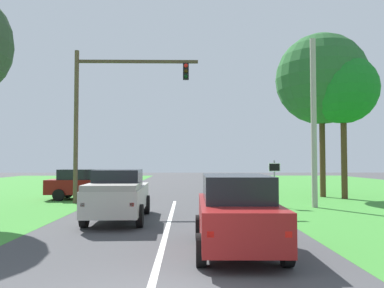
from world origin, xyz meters
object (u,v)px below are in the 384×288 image
object	(u,v)px
keep_moving_sign	(274,177)
crossing_suv_far	(87,184)
traffic_light	(106,104)
red_suv_near	(236,211)
extra_tree_1	(343,90)
oak_tree_right	(321,79)
pickup_truck_lead	(119,194)
utility_pole_right	(314,122)

from	to	relation	value
keep_moving_sign	crossing_suv_far	size ratio (longest dim) A/B	0.49
traffic_light	crossing_suv_far	distance (m)	5.22
red_suv_near	extra_tree_1	world-z (taller)	extra_tree_1
red_suv_near	traffic_light	world-z (taller)	traffic_light
oak_tree_right	extra_tree_1	world-z (taller)	oak_tree_right
pickup_truck_lead	crossing_suv_far	world-z (taller)	pickup_truck_lead
keep_moving_sign	oak_tree_right	bearing A→B (deg)	50.42
traffic_light	oak_tree_right	distance (m)	13.75
utility_pole_right	extra_tree_1	distance (m)	6.00
traffic_light	extra_tree_1	distance (m)	14.30
traffic_light	utility_pole_right	distance (m)	11.06
utility_pole_right	red_suv_near	bearing A→B (deg)	-118.76
red_suv_near	traffic_light	size ratio (longest dim) A/B	0.57
traffic_light	utility_pole_right	xyz separation A→B (m)	(10.79, -2.10, -1.22)
crossing_suv_far	extra_tree_1	xyz separation A→B (m)	(15.58, 0.14, 5.74)
red_suv_near	pickup_truck_lead	bearing A→B (deg)	127.30
traffic_light	crossing_suv_far	xyz separation A→B (m)	(-1.52, 2.14, -4.51)
extra_tree_1	keep_moving_sign	bearing A→B (deg)	-142.41
traffic_light	utility_pole_right	world-z (taller)	utility_pole_right
crossing_suv_far	red_suv_near	bearing A→B (deg)	-61.82
oak_tree_right	crossing_suv_far	world-z (taller)	oak_tree_right
crossing_suv_far	keep_moving_sign	bearing A→B (deg)	-20.29
keep_moving_sign	crossing_suv_far	xyz separation A→B (m)	(-10.40, 3.84, -0.56)
red_suv_near	keep_moving_sign	distance (m)	10.17
pickup_truck_lead	utility_pole_right	bearing A→B (deg)	24.58
keep_moving_sign	oak_tree_right	xyz separation A→B (m)	(4.26, 5.16, 6.07)
oak_tree_right	crossing_suv_far	bearing A→B (deg)	-174.89
traffic_light	utility_pole_right	size ratio (longest dim) A/B	0.99
traffic_light	keep_moving_sign	bearing A→B (deg)	-10.83
keep_moving_sign	utility_pole_right	xyz separation A→B (m)	(1.90, -0.40, 2.73)
oak_tree_right	keep_moving_sign	bearing A→B (deg)	-129.58
extra_tree_1	oak_tree_right	bearing A→B (deg)	128.12
pickup_truck_lead	red_suv_near	bearing A→B (deg)	-52.70
crossing_suv_far	utility_pole_right	size ratio (longest dim) A/B	0.57
crossing_suv_far	oak_tree_right	bearing A→B (deg)	5.11
red_suv_near	crossing_suv_far	bearing A→B (deg)	118.18
pickup_truck_lead	traffic_light	xyz separation A→B (m)	(-1.80, 6.21, 4.44)
crossing_suv_far	pickup_truck_lead	bearing A→B (deg)	-68.36
red_suv_near	crossing_suv_far	xyz separation A→B (m)	(-7.23, 13.49, -0.07)
keep_moving_sign	crossing_suv_far	world-z (taller)	keep_moving_sign
red_suv_near	oak_tree_right	size ratio (longest dim) A/B	0.45
red_suv_near	oak_tree_right	xyz separation A→B (m)	(7.43, 14.80, 6.55)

